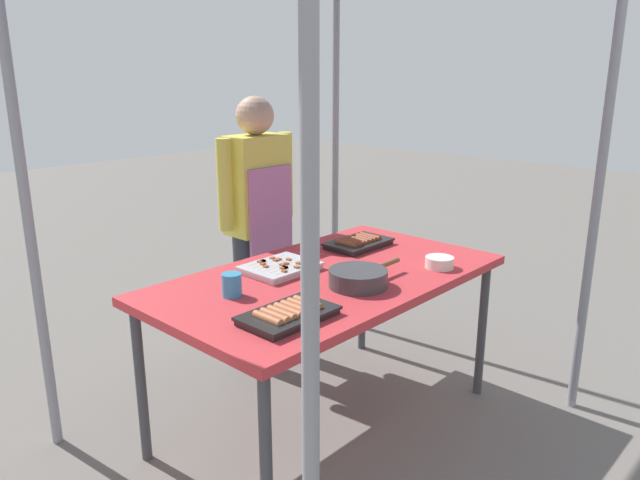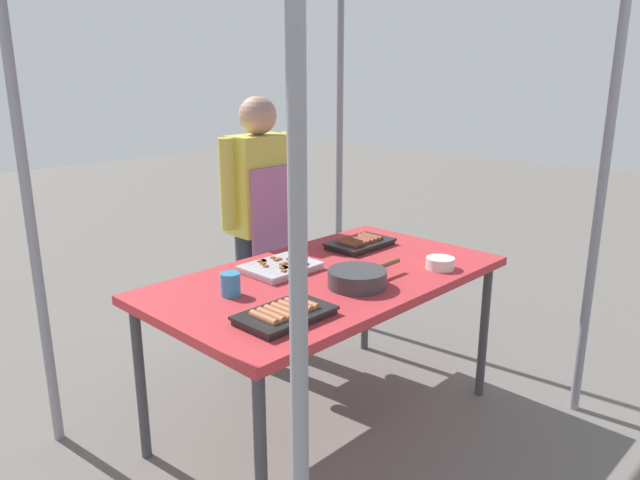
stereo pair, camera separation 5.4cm
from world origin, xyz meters
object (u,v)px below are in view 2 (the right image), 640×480
stall_table (328,285)px  tray_pork_links (360,243)px  cooking_wok (358,277)px  condiment_bowl (440,263)px  tray_grilled_sausages (285,314)px  drink_cup_near_edge (230,284)px  tray_meat_skewers (280,267)px  vendor_woman (261,210)px

stall_table → tray_pork_links: tray_pork_links is taller
cooking_wok → condiment_bowl: 0.46m
tray_grilled_sausages → drink_cup_near_edge: 0.34m
condiment_bowl → cooking_wok: bearing=165.5°
tray_meat_skewers → cooking_wok: cooking_wok is taller
drink_cup_near_edge → stall_table: bearing=-12.8°
drink_cup_near_edge → condiment_bowl: bearing=-25.3°
tray_pork_links → vendor_woman: bearing=106.7°
cooking_wok → condiment_bowl: (0.45, -0.12, -0.01)m
tray_grilled_sausages → condiment_bowl: 0.90m
tray_meat_skewers → tray_pork_links: bearing=-0.9°
stall_table → vendor_woman: vendor_woman is taller
stall_table → drink_cup_near_edge: (-0.46, 0.10, 0.10)m
drink_cup_near_edge → tray_meat_skewers: bearing=13.7°
tray_grilled_sausages → cooking_wok: 0.45m
condiment_bowl → vendor_woman: 1.09m
vendor_woman → tray_pork_links: bearing=106.7°
tray_grilled_sausages → tray_pork_links: (0.91, 0.41, -0.00)m
condiment_bowl → drink_cup_near_edge: 0.98m
stall_table → tray_pork_links: (0.43, 0.18, 0.07)m
stall_table → tray_meat_skewers: (-0.12, 0.19, 0.07)m
tray_meat_skewers → tray_pork_links: (0.55, -0.01, 0.00)m
tray_grilled_sausages → cooking_wok: bearing=4.7°
tray_grilled_sausages → drink_cup_near_edge: drink_cup_near_edge is taller
condiment_bowl → vendor_woman: bearing=98.5°
tray_grilled_sausages → vendor_woman: (0.74, 0.99, 0.11)m
tray_meat_skewers → tray_pork_links: size_ratio=0.94×
drink_cup_near_edge → cooking_wok: bearing=-34.8°
tray_pork_links → drink_cup_near_edge: 0.90m
tray_grilled_sausages → tray_pork_links: bearing=24.5°
tray_pork_links → drink_cup_near_edge: bearing=-175.2°
tray_meat_skewers → condiment_bowl: bearing=-43.2°
condiment_bowl → vendor_woman: (-0.16, 1.07, 0.11)m
tray_meat_skewers → tray_pork_links: tray_pork_links is taller
tray_grilled_sausages → drink_cup_near_edge: size_ratio=3.70×
vendor_woman → tray_grilled_sausages: bearing=53.5°
tray_pork_links → tray_meat_skewers: bearing=179.1°
cooking_wok → tray_meat_skewers: bearing=102.7°
tray_grilled_sausages → drink_cup_near_edge: (0.01, 0.34, 0.03)m
drink_cup_near_edge → vendor_woman: (0.72, 0.66, 0.08)m
stall_table → condiment_bowl: condiment_bowl is taller
condiment_bowl → vendor_woman: size_ratio=0.09×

